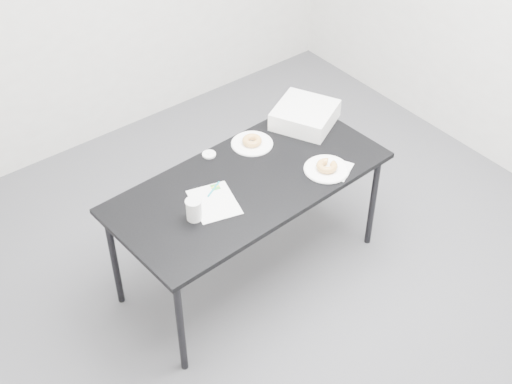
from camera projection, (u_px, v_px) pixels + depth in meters
floor at (277, 284)px, 4.30m from camera, size 4.00×4.00×0.00m
table at (249, 188)px, 3.96m from camera, size 1.62×0.82×0.72m
scorecard at (214, 202)px, 3.78m from camera, size 0.29×0.34×0.00m
logo_patch at (215, 187)px, 3.87m from camera, size 0.06×0.06×0.00m
pen at (214, 189)px, 3.86m from camera, size 0.12×0.07×0.01m
napkin at (334, 169)px, 4.00m from camera, size 0.24×0.24×0.00m
plate_near at (327, 169)px, 3.98m from camera, size 0.26×0.26×0.01m
donut_near at (327, 166)px, 3.97m from camera, size 0.15×0.15×0.04m
plate_far at (252, 144)px, 4.17m from camera, size 0.25×0.25×0.01m
donut_far at (252, 141)px, 4.15m from camera, size 0.15×0.15×0.04m
coffee_cup at (194, 210)px, 3.65m from camera, size 0.08×0.08×0.12m
cup_lid at (209, 154)px, 4.09m from camera, size 0.08×0.08×0.01m
bakery_box at (305, 115)px, 4.30m from camera, size 0.45×0.45×0.11m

